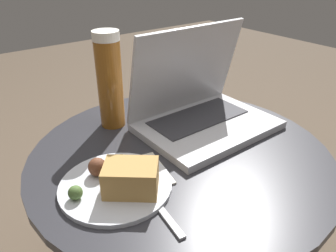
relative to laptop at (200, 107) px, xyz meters
name	(u,v)px	position (x,y,z in m)	size (l,w,h in m)	color
table	(179,198)	(-0.12, -0.07, -0.18)	(0.66, 0.66, 0.50)	#515156
napkin	(125,178)	(-0.27, -0.08, -0.05)	(0.19, 0.15, 0.00)	silver
laptop	(200,107)	(0.00, 0.00, 0.00)	(0.32, 0.23, 0.24)	silver
beer_glass	(110,80)	(-0.17, 0.14, 0.07)	(0.06, 0.06, 0.24)	brown
snack_plate	(120,181)	(-0.29, -0.10, -0.03)	(0.21, 0.21, 0.06)	silver
fork	(150,195)	(-0.26, -0.15, -0.05)	(0.05, 0.20, 0.00)	#B2B2B7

